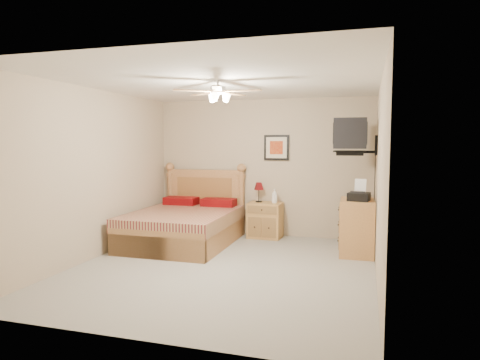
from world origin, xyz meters
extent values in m
plane|color=gray|center=(0.00, 0.00, 0.00)|extent=(4.50, 4.50, 0.00)
cube|color=white|center=(0.00, 0.00, 2.50)|extent=(4.00, 4.50, 0.04)
cube|color=tan|center=(0.00, 2.25, 1.25)|extent=(4.00, 0.04, 2.50)
cube|color=tan|center=(0.00, -2.25, 1.25)|extent=(4.00, 0.04, 2.50)
cube|color=tan|center=(-2.00, 0.00, 1.25)|extent=(0.04, 4.50, 2.50)
cube|color=tan|center=(2.00, 0.00, 1.25)|extent=(0.04, 4.50, 2.50)
cube|color=#C28E43|center=(0.12, 2.00, 0.32)|extent=(0.60, 0.45, 0.63)
imported|color=white|center=(0.29, 2.00, 0.76)|extent=(0.13, 0.13, 0.26)
cube|color=black|center=(0.27, 2.23, 1.62)|extent=(0.46, 0.04, 0.46)
cube|color=#A86E42|center=(1.73, 1.26, 0.42)|extent=(0.52, 0.73, 0.85)
imported|color=#AAA18B|center=(1.72, 1.56, 0.86)|extent=(0.25, 0.31, 0.03)
imported|color=gray|center=(1.74, 1.60, 0.88)|extent=(0.22, 0.27, 0.02)
camera|label=1|loc=(1.84, -5.42, 1.71)|focal=32.00mm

